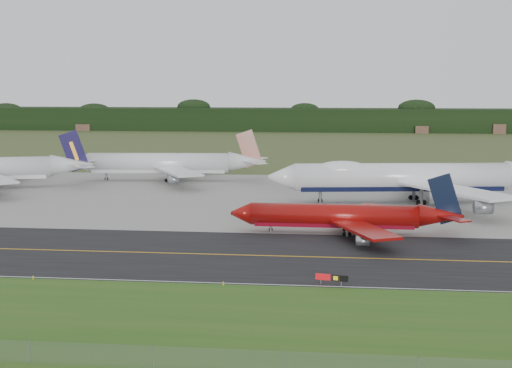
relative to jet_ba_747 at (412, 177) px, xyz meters
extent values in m
plane|color=#374520|center=(-27.46, -47.58, -5.55)|extent=(600.00, 600.00, 0.00)
cube|color=#275519|center=(-27.46, -82.58, -5.55)|extent=(400.00, 30.00, 0.01)
cube|color=black|center=(-27.46, -51.58, -5.54)|extent=(400.00, 32.00, 0.02)
cube|color=gray|center=(-27.46, 3.42, -5.55)|extent=(400.00, 78.00, 0.01)
cube|color=orange|center=(-27.46, -51.58, -5.52)|extent=(400.00, 0.40, 0.00)
cube|color=silver|center=(-27.46, -67.08, -5.52)|extent=(400.00, 0.25, 0.00)
plane|color=slate|center=(-27.46, -95.58, -4.45)|extent=(320.00, 0.00, 320.00)
cylinder|color=slate|center=(-27.46, -95.58, -4.45)|extent=(0.10, 0.10, 2.20)
cube|color=black|center=(-27.46, 227.42, 0.45)|extent=(700.00, 24.00, 12.00)
cylinder|color=white|center=(-2.32, -0.33, 0.17)|extent=(46.94, 12.37, 5.91)
cube|color=black|center=(-2.32, -0.33, -1.75)|extent=(44.43, 10.58, 2.07)
cone|color=white|center=(-28.26, -3.99, 0.17)|extent=(6.59, 6.67, 5.91)
ellipsoid|color=white|center=(-15.23, -2.15, 1.80)|extent=(12.65, 6.66, 3.77)
cube|color=white|center=(7.53, -12.25, -0.86)|extent=(21.42, 26.68, 0.51)
cube|color=white|center=(3.85, 13.85, -0.86)|extent=(15.73, 27.66, 0.51)
cylinder|color=gray|center=(3.85, -12.19, -2.47)|extent=(3.54, 2.91, 2.48)
cylinder|color=gray|center=(0.33, 12.78, -2.47)|extent=(3.54, 2.91, 2.48)
cylinder|color=gray|center=(10.75, -22.78, -2.47)|extent=(3.54, 2.91, 2.48)
cylinder|color=gray|center=(4.02, 24.87, -2.47)|extent=(3.54, 2.91, 2.48)
cylinder|color=black|center=(-19.84, -2.80, -5.02)|extent=(1.12, 0.62, 1.06)
cylinder|color=slate|center=(1.83, -3.03, -3.58)|extent=(0.94, 0.94, 3.96)
cylinder|color=black|center=(1.83, -3.03, -5.02)|extent=(1.13, 0.68, 1.06)
cylinder|color=slate|center=(0.92, 3.41, -3.58)|extent=(0.94, 0.94, 3.96)
cylinder|color=black|center=(0.92, 3.41, -5.02)|extent=(1.13, 0.68, 1.06)
cylinder|color=maroon|center=(-16.95, -34.13, -2.35)|extent=(29.05, 4.19, 3.93)
cube|color=maroon|center=(-16.95, -34.13, -3.63)|extent=(27.59, 3.20, 1.37)
cone|color=maroon|center=(-33.26, -33.98, -2.35)|extent=(3.66, 3.96, 3.93)
cone|color=maroon|center=(1.39, -34.30, -2.06)|extent=(7.69, 4.00, 3.93)
cube|color=maroon|center=(-12.04, -42.26, -3.04)|extent=(11.46, 16.88, 0.44)
cube|color=maroon|center=(-11.90, -26.10, -3.04)|extent=(11.69, 16.84, 0.44)
cube|color=black|center=(1.93, -34.31, 0.90)|extent=(6.20, 0.37, 8.94)
cylinder|color=gray|center=(-12.37, -46.12, -4.11)|extent=(2.16, 1.67, 1.65)
cylinder|color=gray|center=(-12.15, -22.23, -4.11)|extent=(2.16, 1.67, 1.65)
cylinder|color=black|center=(-27.97, -34.03, -5.20)|extent=(0.71, 0.32, 0.71)
cylinder|color=slate|center=(-14.64, -36.31, -4.54)|extent=(0.55, 0.55, 2.02)
cylinder|color=black|center=(-14.64, -36.31, -5.20)|extent=(0.71, 0.36, 0.71)
cylinder|color=slate|center=(-14.60, -31.99, -4.54)|extent=(0.55, 0.55, 2.02)
cylinder|color=black|center=(-14.60, -31.99, -5.20)|extent=(0.71, 0.36, 0.71)
cone|color=silver|center=(-82.88, 16.10, -0.16)|extent=(11.56, 8.00, 5.35)
cube|color=silver|center=(-103.37, 22.67, -1.50)|extent=(10.91, 24.62, 0.47)
cube|color=#120D39|center=(-82.30, 16.27, 3.37)|extent=(7.32, 2.45, 10.79)
cylinder|color=gray|center=(-104.40, 32.59, -2.96)|extent=(3.42, 2.95, 2.25)
cylinder|color=silver|center=(-63.45, 28.07, -0.72)|extent=(37.68, 8.19, 5.19)
cube|color=silver|center=(-63.45, 28.07, -2.41)|extent=(35.71, 6.75, 1.82)
cone|color=silver|center=(-84.41, 26.37, -0.72)|extent=(5.08, 5.55, 5.19)
cone|color=silver|center=(-39.90, 29.98, -0.33)|extent=(10.25, 5.97, 5.19)
cube|color=silver|center=(-56.06, 17.93, -1.63)|extent=(16.45, 21.95, 0.47)
cube|color=silver|center=(-57.78, 39.27, -1.63)|extent=(13.78, 22.42, 0.47)
cube|color=#A7250B|center=(-39.32, 30.02, 3.04)|extent=(7.17, 0.99, 10.32)
cylinder|color=gray|center=(-55.96, 12.80, -3.05)|extent=(3.00, 2.40, 2.18)
cylinder|color=gray|center=(-58.51, 44.35, -3.05)|extent=(3.00, 2.40, 2.18)
cylinder|color=black|center=(-77.61, 26.93, -5.09)|extent=(0.97, 0.49, 0.93)
cylinder|color=slate|center=(-60.24, 25.47, -3.92)|extent=(0.78, 0.78, 3.28)
cylinder|color=black|center=(-60.24, 25.47, -5.09)|extent=(0.97, 0.54, 0.93)
cylinder|color=slate|center=(-60.70, 31.16, -3.92)|extent=(0.78, 0.78, 3.28)
cylinder|color=black|center=(-60.70, 31.16, -5.09)|extent=(0.97, 0.54, 0.93)
cylinder|color=slate|center=(-18.57, -66.20, -5.24)|extent=(0.11, 0.11, 0.63)
cylinder|color=slate|center=(-15.93, -66.76, -5.24)|extent=(0.11, 0.11, 0.63)
cube|color=#A60C12|center=(-18.31, -66.26, -4.52)|extent=(1.97, 0.56, 0.81)
cube|color=black|center=(-16.64, -66.61, -4.52)|extent=(0.91, 0.34, 0.81)
cube|color=black|center=(-15.58, -66.83, -4.52)|extent=(1.09, 0.38, 0.81)
cylinder|color=yellow|center=(-56.96, -68.08, -5.30)|extent=(0.16, 0.16, 0.50)
cylinder|color=yellow|center=(-31.18, -68.08, -5.30)|extent=(0.16, 0.16, 0.50)
camera|label=1|loc=(-17.29, -156.93, 20.75)|focal=50.00mm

